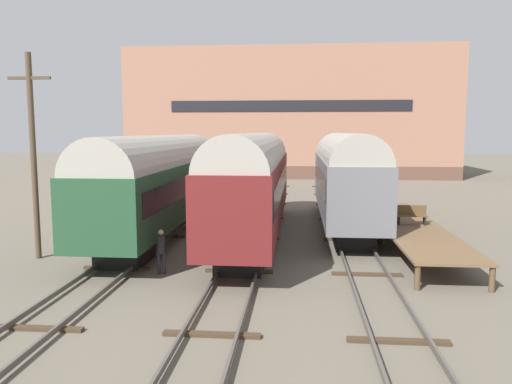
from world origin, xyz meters
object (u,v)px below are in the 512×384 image
Objects in this scene: train_car_green at (161,179)px; train_car_grey at (345,174)px; train_car_maroon at (254,178)px; person_worker at (161,247)px; utility_pole at (33,154)px; bench at (411,214)px.

train_car_grey is at bearing 18.08° from train_car_green.
person_worker is at bearing -113.24° from train_car_maroon.
train_car_grey is (9.63, 3.14, 0.08)m from train_car_green.
utility_pole is (-8.77, -4.87, 1.41)m from train_car_maroon.
utility_pole reaches higher than train_car_green.
person_worker is at bearing -150.82° from bench.
bench is 0.16× the size of utility_pole.
train_car_grey is 1.77× the size of utility_pole.
bench is at bearing -6.81° from train_car_maroon.
train_car_maroon is 12.87× the size of bench.
train_car_green is 6.58m from utility_pole.
utility_pole reaches higher than train_car_grey.
train_car_maroon is at bearing -145.50° from train_car_grey.
train_car_grey is at bearing 123.15° from bench.
train_car_green is at bearing 51.89° from utility_pole.
train_car_grey is at bearing 52.51° from person_worker.
utility_pole is (-16.34, -3.97, 2.98)m from bench.
utility_pole reaches higher than train_car_maroon.
train_car_green is 10.13m from train_car_grey.
train_car_maroon is at bearing 29.05° from utility_pole.
person_worker is (-7.71, -10.06, -1.98)m from train_car_grey.
bench is at bearing 29.18° from person_worker.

